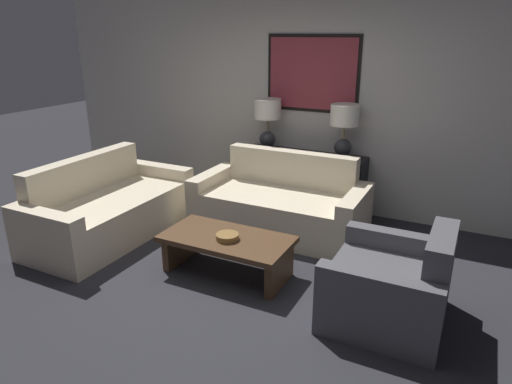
% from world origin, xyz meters
% --- Properties ---
extents(ground_plane, '(20.00, 20.00, 0.00)m').
position_xyz_m(ground_plane, '(0.00, 0.00, 0.00)').
color(ground_plane, '#28282D').
extents(back_wall, '(7.70, 0.12, 2.65)m').
position_xyz_m(back_wall, '(0.00, 2.44, 1.33)').
color(back_wall, beige).
rests_on(back_wall, ground_plane).
extents(console_table, '(1.56, 0.38, 0.76)m').
position_xyz_m(console_table, '(0.00, 2.18, 0.38)').
color(console_table, black).
rests_on(console_table, ground_plane).
extents(table_lamp_left, '(0.34, 0.34, 0.64)m').
position_xyz_m(table_lamp_left, '(-0.50, 2.18, 1.17)').
color(table_lamp_left, '#333338').
rests_on(table_lamp_left, console_table).
extents(table_lamp_right, '(0.34, 0.34, 0.64)m').
position_xyz_m(table_lamp_right, '(0.50, 2.18, 1.17)').
color(table_lamp_right, '#333338').
rests_on(table_lamp_right, console_table).
extents(couch_by_back_wall, '(1.93, 0.91, 0.87)m').
position_xyz_m(couch_by_back_wall, '(0.00, 1.48, 0.29)').
color(couch_by_back_wall, beige).
rests_on(couch_by_back_wall, ground_plane).
extents(couch_by_side, '(0.91, 1.93, 0.87)m').
position_xyz_m(couch_by_side, '(-1.67, 0.50, 0.29)').
color(couch_by_side, beige).
rests_on(couch_by_side, ground_plane).
extents(coffee_table, '(1.21, 0.62, 0.38)m').
position_xyz_m(coffee_table, '(-0.04, 0.32, 0.28)').
color(coffee_table, '#4C331E').
rests_on(coffee_table, ground_plane).
extents(decorative_bowl, '(0.21, 0.21, 0.05)m').
position_xyz_m(decorative_bowl, '(-0.00, 0.27, 0.41)').
color(decorative_bowl, olive).
rests_on(decorative_bowl, coffee_table).
extents(armchair_near_back_wall, '(0.89, 0.94, 0.81)m').
position_xyz_m(armchair_near_back_wall, '(1.49, 0.27, 0.28)').
color(armchair_near_back_wall, '#4C4C51').
rests_on(armchair_near_back_wall, ground_plane).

